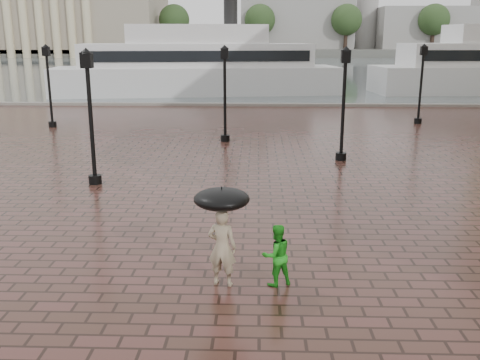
# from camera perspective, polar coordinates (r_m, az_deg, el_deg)

# --- Properties ---
(ground) EXTENTS (300.00, 300.00, 0.00)m
(ground) POSITION_cam_1_polar(r_m,az_deg,el_deg) (8.99, 4.61, -17.76)
(ground) COLOR #39221A
(ground) RESTS_ON ground
(harbour_water) EXTENTS (240.00, 240.00, 0.00)m
(harbour_water) POSITION_cam_1_polar(r_m,az_deg,el_deg) (99.68, 2.18, 12.09)
(harbour_water) COLOR #424C50
(harbour_water) RESTS_ON ground
(quay_edge) EXTENTS (80.00, 0.60, 0.30)m
(quay_edge) POSITION_cam_1_polar(r_m,az_deg,el_deg) (39.86, 2.52, 7.89)
(quay_edge) COLOR slate
(quay_edge) RESTS_ON ground
(far_shore) EXTENTS (300.00, 60.00, 2.00)m
(far_shore) POSITION_cam_1_polar(r_m,az_deg,el_deg) (167.60, 2.08, 13.56)
(far_shore) COLOR #4C4C47
(far_shore) RESTS_ON ground
(museum) EXTENTS (57.00, 32.50, 26.00)m
(museum) POSITION_cam_1_polar(r_m,az_deg,el_deg) (161.91, -18.70, 17.35)
(museum) COLOR gray
(museum) RESTS_ON ground
(distant_skyline) EXTENTS (102.50, 22.00, 33.00)m
(distant_skyline) POSITION_cam_1_polar(r_m,az_deg,el_deg) (164.94, 19.76, 15.65)
(distant_skyline) COLOR gray
(distant_skyline) RESTS_ON ground
(far_trees) EXTENTS (188.00, 8.00, 13.50)m
(far_trees) POSITION_cam_1_polar(r_m,az_deg,el_deg) (145.63, 2.14, 16.68)
(far_trees) COLOR #2D2119
(far_trees) RESTS_ON ground
(street_lamps) EXTENTS (21.44, 14.44, 4.40)m
(street_lamps) POSITION_cam_1_polar(r_m,az_deg,el_deg) (25.31, -0.77, 9.18)
(street_lamps) COLOR black
(street_lamps) RESTS_ON ground
(adult_pedestrian) EXTENTS (0.66, 0.51, 1.60)m
(adult_pedestrian) POSITION_cam_1_polar(r_m,az_deg,el_deg) (10.75, -1.92, -7.20)
(adult_pedestrian) COLOR tan
(adult_pedestrian) RESTS_ON ground
(child_pedestrian) EXTENTS (0.76, 0.69, 1.28)m
(child_pedestrian) POSITION_cam_1_polar(r_m,az_deg,el_deg) (10.82, 3.90, -7.99)
(child_pedestrian) COLOR #1D961B
(child_pedestrian) RESTS_ON ground
(ferry_near) EXTENTS (25.55, 9.79, 8.17)m
(ferry_near) POSITION_cam_1_polar(r_m,az_deg,el_deg) (48.36, -4.57, 12.01)
(ferry_near) COLOR silver
(ferry_near) RESTS_ON ground
(umbrella) EXTENTS (1.10, 1.10, 1.12)m
(umbrella) POSITION_cam_1_polar(r_m,az_deg,el_deg) (10.41, -1.97, -2.04)
(umbrella) COLOR black
(umbrella) RESTS_ON ground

